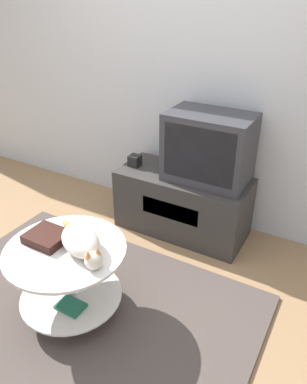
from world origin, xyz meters
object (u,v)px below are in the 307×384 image
tv (209,148)px  speaker (135,161)px  dvd_box (47,237)px  cat (81,242)px

tv → speaker: tv is taller
tv → speaker: (-0.60, -0.06, -0.21)m
dvd_box → speaker: bearing=95.4°
tv → dvd_box: bearing=-112.8°
dvd_box → cat: (0.23, 0.03, 0.04)m
dvd_box → cat: 0.24m
speaker → dvd_box: speaker is taller
speaker → dvd_box: (0.11, -1.11, -0.02)m
speaker → dvd_box: 1.12m
speaker → dvd_box: size_ratio=0.39×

